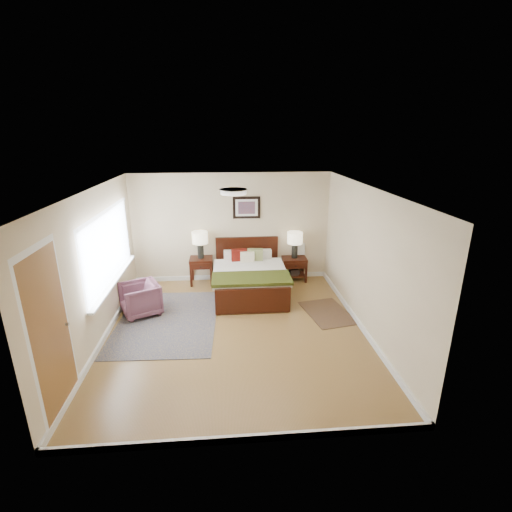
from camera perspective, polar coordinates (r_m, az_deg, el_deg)
name	(u,v)px	position (r m, az deg, el deg)	size (l,w,h in m)	color
floor	(236,331)	(6.69, -3.08, -11.46)	(5.00, 5.00, 0.00)	brown
back_wall	(231,228)	(8.55, -3.79, 4.35)	(4.50, 0.04, 2.50)	beige
front_wall	(242,348)	(3.91, -2.11, -13.91)	(4.50, 0.04, 2.50)	beige
left_wall	(95,269)	(6.51, -23.49, -1.81)	(0.04, 5.00, 2.50)	beige
right_wall	(366,261)	(6.61, 16.62, -0.73)	(0.04, 5.00, 2.50)	beige
ceiling	(233,189)	(5.86, -3.50, 10.23)	(4.50, 5.00, 0.02)	white
window	(110,248)	(7.09, -21.52, 1.11)	(0.11, 2.72, 1.32)	silver
door	(51,335)	(5.09, -29.00, -10.53)	(0.06, 1.00, 2.18)	silver
ceil_fixture	(233,191)	(5.86, -3.49, 9.89)	(0.44, 0.44, 0.08)	white
bed	(250,274)	(7.92, -1.00, -2.71)	(1.57, 1.88, 1.01)	#351308
wall_art	(247,208)	(8.43, -1.46, 7.45)	(0.62, 0.05, 0.50)	black
nightstand_left	(201,263)	(8.55, -8.43, -1.14)	(0.52, 0.46, 0.61)	#351308
nightstand_right	(294,267)	(8.74, 5.89, -1.62)	(0.56, 0.42, 0.56)	#351308
lamp_left	(200,240)	(8.40, -8.60, 2.47)	(0.35, 0.35, 0.61)	black
lamp_right	(295,240)	(8.55, 6.02, 2.45)	(0.35, 0.35, 0.61)	black
armchair	(140,299)	(7.46, -17.38, -6.33)	(0.67, 0.69, 0.63)	brown
rug_persian	(168,321)	(7.19, -13.43, -9.65)	(1.78, 2.52, 0.01)	#0D1A44
rug_navy	(328,313)	(7.42, 10.96, -8.54)	(0.78, 1.17, 0.01)	black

